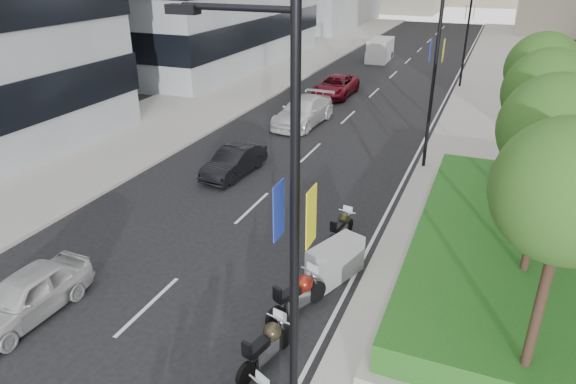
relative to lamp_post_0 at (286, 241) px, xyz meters
The scene contains 22 objects.
sidewalk_right 29.82m from the lamp_post_0, 80.49° to the left, with size 10.00×100.00×0.15m, color #9E9B93.
sidewalk_left 33.56m from the lamp_post_0, 119.10° to the left, with size 8.00×100.00×0.15m, color #9E9B93.
lane_edge 29.44m from the lamp_post_0, 90.88° to the left, with size 0.12×100.00×0.01m, color silver.
lane_centre 29.97m from the lamp_post_0, 101.01° to the left, with size 0.12×100.00×0.01m, color silver.
planter 11.73m from the lamp_post_0, 56.95° to the left, with size 10.00×14.00×0.40m, color #9E9A93.
hedge 11.50m from the lamp_post_0, 56.95° to the left, with size 9.40×13.40×0.80m, color #1F4012.
tree_0 5.30m from the lamp_post_0, 34.56° to the left, with size 2.80×2.80×6.30m.
tree_1 8.25m from the lamp_post_0, 58.11° to the left, with size 2.80×2.80×6.30m.
tree_2 11.84m from the lamp_post_0, 68.40° to the left, with size 2.80×2.80×6.30m.
tree_3 15.62m from the lamp_post_0, 73.81° to the left, with size 2.80×2.80×6.30m.
lamp_post_0 is the anchor object (origin of this frame).
lamp_post_1 17.00m from the lamp_post_0, 90.00° to the left, with size 2.34×0.45×9.00m.
lamp_post_2 35.00m from the lamp_post_0, 90.00° to the left, with size 2.34×0.45×9.00m.
motorcycle_3 5.19m from the lamp_post_0, 123.14° to the left, with size 0.80×2.16×1.09m.
motorcycle_4 6.40m from the lamp_post_0, 108.27° to the left, with size 1.13×2.19×1.16m.
motorcycle_5 7.93m from the lamp_post_0, 98.79° to the left, with size 1.48×2.17×1.22m.
motorcycle_6 10.06m from the lamp_post_0, 99.74° to the left, with size 0.66×1.97×0.98m.
car_a 9.66m from the lamp_post_0, behind, with size 1.61×4.00×1.36m, color silver.
car_b 15.75m from the lamp_post_0, 121.73° to the left, with size 1.38×3.97×1.31m, color black.
car_c 23.28m from the lamp_post_0, 109.86° to the left, with size 2.26×5.55×1.61m, color silver.
car_d 30.37m from the lamp_post_0, 105.55° to the left, with size 2.40×5.21×1.45m, color maroon.
delivery_van 44.80m from the lamp_post_0, 100.67° to the left, with size 2.02×4.92×2.04m.
Camera 1 is at (6.98, -5.83, 9.36)m, focal length 32.00 mm.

